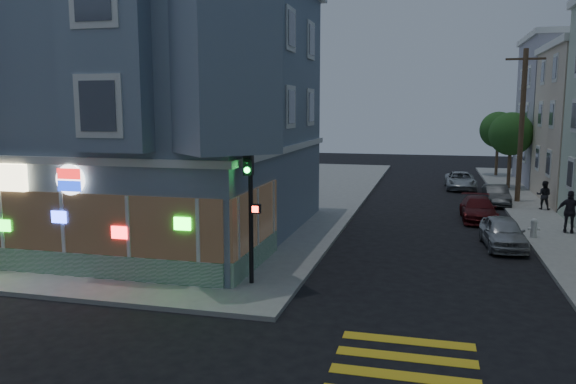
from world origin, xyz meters
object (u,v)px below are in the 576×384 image
at_px(pedestrian_a, 544,195).
at_px(street_tree_far, 498,130).
at_px(traffic_signal, 250,190).
at_px(parked_car_c, 478,209).
at_px(street_tree_near, 511,134).
at_px(parked_car_d, 460,181).
at_px(fire_hydrant, 534,227).
at_px(parked_car_a, 503,232).
at_px(utility_pole, 522,124).
at_px(parked_car_b, 496,195).
at_px(pedestrian_b, 570,212).

bearing_deg(pedestrian_a, street_tree_far, -71.62).
bearing_deg(traffic_signal, parked_car_c, 58.19).
xyz_separation_m(street_tree_near, parked_car_c, (-2.89, -12.08, -3.34)).
xyz_separation_m(parked_car_d, fire_hydrant, (2.35, -15.74, -0.02)).
height_order(pedestrian_a, parked_car_a, pedestrian_a).
relative_size(pedestrian_a, parked_car_c, 0.38).
height_order(parked_car_a, parked_car_d, parked_car_a).
relative_size(utility_pole, parked_car_d, 2.04).
bearing_deg(street_tree_near, parked_car_a, -97.52).
distance_m(street_tree_near, parked_car_d, 4.67).
height_order(parked_car_a, parked_car_b, parked_car_a).
relative_size(traffic_signal, fire_hydrant, 5.29).
height_order(parked_car_c, fire_hydrant, parked_car_c).
bearing_deg(parked_car_b, pedestrian_a, -38.93).
relative_size(parked_car_b, fire_hydrant, 4.28).
height_order(utility_pole, parked_car_d, utility_pole).
bearing_deg(fire_hydrant, parked_car_a, -131.32).
height_order(pedestrian_a, pedestrian_b, pedestrian_b).
height_order(parked_car_a, parked_car_c, parked_car_a).
bearing_deg(parked_car_d, street_tree_far, 67.40).
distance_m(street_tree_near, fire_hydrant, 16.52).
relative_size(utility_pole, parked_car_c, 2.18).
bearing_deg(pedestrian_b, street_tree_far, -75.67).
distance_m(parked_car_d, fire_hydrant, 15.91).
bearing_deg(pedestrian_b, parked_car_d, -61.93).
bearing_deg(parked_car_d, pedestrian_b, -75.72).
distance_m(street_tree_near, parked_car_a, 18.26).
relative_size(street_tree_near, parked_car_d, 1.20).
bearing_deg(parked_car_a, fire_hydrant, 44.46).
distance_m(pedestrian_a, parked_car_d, 9.13).
height_order(utility_pole, parked_car_c, utility_pole).
bearing_deg(street_tree_near, pedestrian_a, -84.68).
bearing_deg(utility_pole, street_tree_far, 89.18).
xyz_separation_m(street_tree_near, fire_hydrant, (-0.90, -16.15, -3.34)).
bearing_deg(parked_car_b, street_tree_far, 81.96).
bearing_deg(traffic_signal, parked_car_a, 40.88).
height_order(street_tree_far, parked_car_c, street_tree_far).
distance_m(street_tree_near, parked_car_b, 7.79).
relative_size(utility_pole, traffic_signal, 2.02).
xyz_separation_m(street_tree_far, traffic_signal, (-10.73, -33.40, -0.78)).
height_order(pedestrian_a, parked_car_b, pedestrian_a).
distance_m(street_tree_far, parked_car_d, 9.62).
relative_size(pedestrian_a, parked_car_a, 0.42).
relative_size(parked_car_d, fire_hydrant, 5.24).
relative_size(street_tree_near, fire_hydrant, 6.30).
distance_m(pedestrian_b, traffic_signal, 15.81).
bearing_deg(pedestrian_a, parked_car_a, 86.74).
distance_m(street_tree_far, traffic_signal, 35.09).
height_order(street_tree_near, parked_car_a, street_tree_near).
bearing_deg(street_tree_near, traffic_signal, -112.90).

